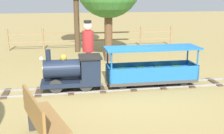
{
  "coord_description": "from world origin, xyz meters",
  "views": [
    {
      "loc": [
        -6.47,
        1.31,
        2.27
      ],
      "look_at": [
        0.0,
        0.19,
        0.55
      ],
      "focal_mm": 44.52,
      "sensor_mm": 36.0,
      "label": 1
    }
  ],
  "objects_px": {
    "locomotive": "(74,71)",
    "passenger_car": "(152,70)",
    "conductor_person": "(88,46)",
    "park_bench": "(43,120)"
  },
  "relations": [
    {
      "from": "conductor_person",
      "to": "locomotive",
      "type": "bearing_deg",
      "value": 151.56
    },
    {
      "from": "passenger_car",
      "to": "conductor_person",
      "type": "height_order",
      "value": "conductor_person"
    },
    {
      "from": "conductor_person",
      "to": "park_bench",
      "type": "xyz_separation_m",
      "value": [
        -3.25,
        0.99,
        -0.54
      ]
    },
    {
      "from": "passenger_car",
      "to": "locomotive",
      "type": "bearing_deg",
      "value": 90.0
    },
    {
      "from": "locomotive",
      "to": "passenger_car",
      "type": "bearing_deg",
      "value": -90.0
    },
    {
      "from": "passenger_car",
      "to": "conductor_person",
      "type": "distance_m",
      "value": 1.79
    },
    {
      "from": "locomotive",
      "to": "park_bench",
      "type": "relative_size",
      "value": 1.06
    },
    {
      "from": "locomotive",
      "to": "passenger_car",
      "type": "relative_size",
      "value": 0.61
    },
    {
      "from": "locomotive",
      "to": "passenger_car",
      "type": "distance_m",
      "value": 1.94
    },
    {
      "from": "locomotive",
      "to": "park_bench",
      "type": "height_order",
      "value": "locomotive"
    }
  ]
}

